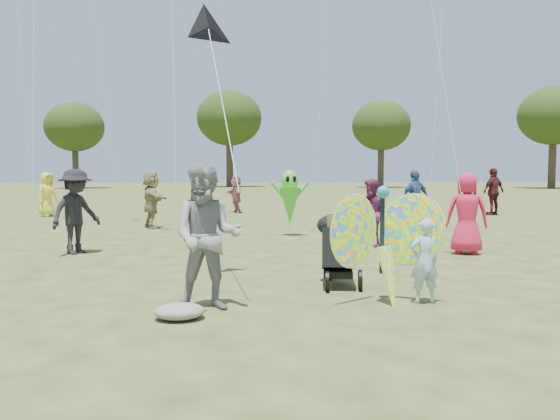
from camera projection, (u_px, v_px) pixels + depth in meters
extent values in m
plane|color=#51592B|center=(313.00, 303.00, 6.99)|extent=(160.00, 160.00, 0.00)
imported|color=#98C0D7|center=(424.00, 261.00, 6.98)|extent=(0.41, 0.29, 1.09)
imported|color=gray|center=(207.00, 237.00, 6.63)|extent=(0.98, 0.83, 1.79)
ellipsoid|color=gray|center=(179.00, 311.00, 6.24)|extent=(0.57, 0.47, 0.18)
imported|color=#D32143|center=(467.00, 213.00, 11.15)|extent=(0.97, 0.81, 1.68)
imported|color=black|center=(76.00, 212.00, 11.17)|extent=(1.22, 1.28, 1.74)
imported|color=#324E8C|center=(415.00, 199.00, 16.61)|extent=(1.10, 0.73, 1.74)
imported|color=#95855C|center=(151.00, 199.00, 16.31)|extent=(1.03, 1.68, 1.72)
imported|color=#72264E|center=(372.00, 213.00, 12.15)|extent=(0.81, 0.90, 1.53)
imported|color=yellow|center=(47.00, 194.00, 20.52)|extent=(0.90, 0.97, 1.67)
imported|color=#451719|center=(493.00, 192.00, 21.24)|extent=(1.17, 0.82, 1.84)
imported|color=#9E5A69|center=(236.00, 194.00, 22.59)|extent=(0.81, 1.49, 1.53)
cube|color=black|center=(338.00, 249.00, 8.02)|extent=(0.64, 0.94, 0.71)
cube|color=black|center=(338.00, 271.00, 8.04)|extent=(0.56, 0.76, 0.10)
ellipsoid|color=black|center=(334.00, 225.00, 8.24)|extent=(0.51, 0.45, 0.33)
cylinder|color=black|center=(327.00, 281.00, 7.66)|extent=(0.12, 0.30, 0.30)
cylinder|color=black|center=(360.00, 280.00, 7.73)|extent=(0.12, 0.30, 0.30)
cylinder|color=black|center=(330.00, 273.00, 8.49)|extent=(0.10, 0.23, 0.22)
cylinder|color=black|center=(347.00, 223.00, 7.51)|extent=(0.44, 0.13, 0.03)
cube|color=#9A734A|center=(339.00, 222.00, 7.94)|extent=(0.39, 0.35, 0.26)
ellipsoid|color=orange|center=(354.00, 232.00, 6.91)|extent=(0.98, 0.71, 1.24)
ellipsoid|color=orange|center=(411.00, 231.00, 7.02)|extent=(0.98, 0.71, 1.24)
cylinder|color=black|center=(382.00, 235.00, 6.99)|extent=(0.06, 0.06, 1.00)
cone|color=orange|center=(390.00, 282.00, 6.87)|extent=(0.36, 0.49, 0.93)
sphere|color=teal|center=(383.00, 192.00, 6.93)|extent=(0.16, 0.16, 0.16)
cone|color=black|center=(208.00, 27.00, 8.27)|extent=(0.89, 0.62, 0.81)
cylinder|color=silver|center=(222.00, 101.00, 7.51)|extent=(0.34, 1.77, 2.44)
cone|color=green|center=(290.00, 206.00, 14.31)|extent=(0.56, 0.56, 0.95)
ellipsoid|color=green|center=(290.00, 181.00, 14.27)|extent=(0.44, 0.39, 0.57)
ellipsoid|color=black|center=(288.00, 179.00, 14.07)|extent=(0.10, 0.05, 0.17)
ellipsoid|color=black|center=(294.00, 179.00, 14.10)|extent=(0.10, 0.05, 0.17)
cylinder|color=green|center=(279.00, 190.00, 14.24)|extent=(0.43, 0.10, 0.49)
cylinder|color=green|center=(301.00, 190.00, 14.33)|extent=(0.43, 0.10, 0.49)
cylinder|color=silver|center=(302.00, 229.00, 14.20)|extent=(0.61, 0.41, 0.41)
cylinder|color=#3A2D21|center=(76.00, 170.00, 56.12)|extent=(0.63, 0.63, 3.78)
ellipsoid|color=#2B4214|center=(75.00, 127.00, 55.81)|extent=(5.94, 5.94, 5.05)
cylinder|color=#3A2D21|center=(230.00, 166.00, 61.40)|extent=(0.77, 0.77, 4.62)
ellipsoid|color=#2B4214|center=(229.00, 118.00, 61.02)|extent=(7.26, 7.26, 6.17)
cylinder|color=#3A2D21|center=(381.00, 169.00, 58.83)|extent=(0.66, 0.67, 3.99)
ellipsoid|color=#2B4214|center=(381.00, 126.00, 58.50)|extent=(6.27, 6.27, 5.33)
cylinder|color=#3A2D21|center=(552.00, 167.00, 55.23)|extent=(0.73, 0.73, 4.41)
ellipsoid|color=#2B4214|center=(554.00, 116.00, 54.88)|extent=(6.93, 6.93, 5.89)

